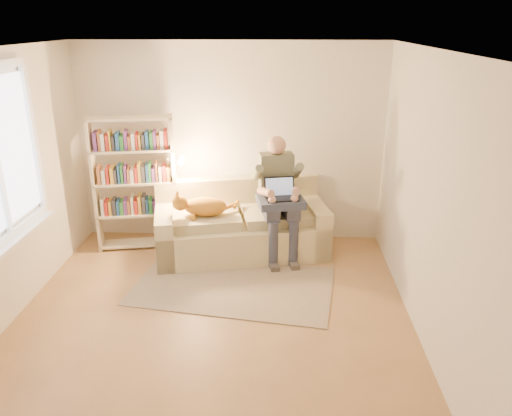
# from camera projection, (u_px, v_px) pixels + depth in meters

# --- Properties ---
(floor) EXTENTS (4.50, 4.50, 0.00)m
(floor) POSITION_uv_depth(u_px,v_px,m) (211.00, 327.00, 4.90)
(floor) COLOR olive
(floor) RESTS_ON ground
(ceiling) EXTENTS (4.00, 4.50, 0.02)m
(ceiling) POSITION_uv_depth(u_px,v_px,m) (200.00, 51.00, 3.98)
(ceiling) COLOR white
(ceiling) RESTS_ON wall_back
(wall_right) EXTENTS (0.02, 4.50, 2.60)m
(wall_right) POSITION_uv_depth(u_px,v_px,m) (434.00, 207.00, 4.35)
(wall_right) COLOR silver
(wall_right) RESTS_ON floor
(wall_back) EXTENTS (4.00, 0.02, 2.60)m
(wall_back) POSITION_uv_depth(u_px,v_px,m) (230.00, 144.00, 6.54)
(wall_back) COLOR silver
(wall_back) RESTS_ON floor
(wall_front) EXTENTS (4.00, 0.02, 2.60)m
(wall_front) POSITION_uv_depth(u_px,v_px,m) (138.00, 369.00, 2.34)
(wall_front) COLOR silver
(wall_front) RESTS_ON floor
(window) EXTENTS (0.12, 1.52, 1.69)m
(window) POSITION_uv_depth(u_px,v_px,m) (3.00, 185.00, 4.69)
(window) COLOR white
(window) RESTS_ON wall_left
(sofa) EXTENTS (2.28, 1.38, 0.90)m
(sofa) POSITION_uv_depth(u_px,v_px,m) (241.00, 228.00, 6.40)
(sofa) COLOR beige
(sofa) RESTS_ON floor
(person) EXTENTS (0.53, 0.72, 1.51)m
(person) POSITION_uv_depth(u_px,v_px,m) (278.00, 191.00, 6.14)
(person) COLOR slate
(person) RESTS_ON sofa
(cat) EXTENTS (0.77, 0.39, 0.29)m
(cat) POSITION_uv_depth(u_px,v_px,m) (200.00, 206.00, 6.07)
(cat) COLOR orange
(cat) RESTS_ON sofa
(blanket) EXTENTS (0.63, 0.55, 0.09)m
(blanket) POSITION_uv_depth(u_px,v_px,m) (282.00, 201.00, 6.04)
(blanket) COLOR #2D364E
(blanket) RESTS_ON person
(laptop) EXTENTS (0.42, 0.36, 0.32)m
(laptop) POSITION_uv_depth(u_px,v_px,m) (282.00, 193.00, 6.01)
(laptop) COLOR black
(laptop) RESTS_ON blanket
(bookshelf) EXTENTS (1.18, 0.45, 1.74)m
(bookshelf) POSITION_uv_depth(u_px,v_px,m) (135.00, 177.00, 6.32)
(bookshelf) COLOR beige
(bookshelf) RESTS_ON floor
(rug) EXTENTS (2.37, 1.62, 0.01)m
(rug) POSITION_uv_depth(u_px,v_px,m) (234.00, 286.00, 5.66)
(rug) COLOR gray
(rug) RESTS_ON floor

